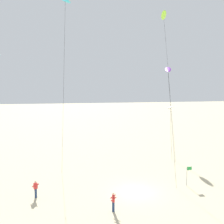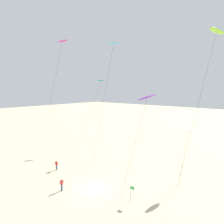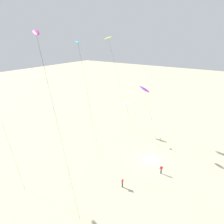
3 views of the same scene
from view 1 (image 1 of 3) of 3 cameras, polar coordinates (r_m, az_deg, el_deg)
The scene contains 8 objects.
ground_plane at distance 25.52m, azimuth 5.78°, elevation -18.52°, with size 260.00×260.00×0.00m, color beige.
kite_purple at distance 29.49m, azimuth 13.31°, elevation 9.75°, with size 1.80×6.26×13.21m.
kite_cyan at distance 35.63m, azimuth -11.17°, elevation 24.34°, with size 1.95×6.24×22.35m.
kite_lime at distance 44.47m, azimuth 12.34°, elevation 21.59°, with size 2.66×10.90×23.34m.
kite_white at distance 36.43m, azimuth 13.80°, elevation 0.98°, with size 0.97×2.83×7.94m.
kite_flyer_nearest at distance 21.57m, azimuth 0.32°, elevation -20.71°, with size 0.54×0.56×1.67m.
kite_flyer_middle at distance 24.98m, azimuth -17.88°, elevation -17.12°, with size 0.70×0.69×1.67m.
marker_flag at distance 27.49m, azimuth 17.83°, elevation -13.59°, with size 0.57×0.05×2.10m.
Camera 1 is at (-6.85, -22.16, 10.64)m, focal length 38.05 mm.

